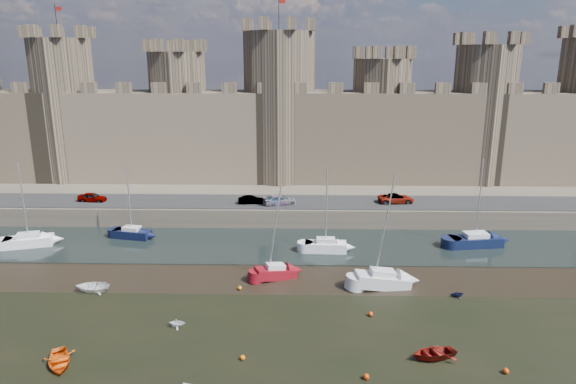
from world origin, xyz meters
The scene contains 25 objects.
ground centered at (0.00, 0.00, 0.00)m, with size 160.00×160.00×0.00m, color black.
water_channel centered at (0.00, 24.00, 0.04)m, with size 160.00×12.00×0.08m, color black.
quay centered at (0.00, 60.00, 1.25)m, with size 160.00×60.00×2.50m, color #4C443A.
road centered at (0.00, 34.00, 2.55)m, with size 160.00×7.00×0.10m, color black.
castle centered at (-0.64, 48.00, 11.67)m, with size 108.50×11.00×29.00m.
car_0 centered at (-23.18, 33.61, 3.15)m, with size 1.55×3.84×1.31m, color gray.
car_1 centered at (-1.28, 33.01, 3.07)m, with size 1.21×3.48×1.15m, color gray.
car_2 centered at (2.62, 32.72, 3.16)m, with size 1.84×4.52×1.31m, color gray.
car_3 centered at (18.40, 33.87, 3.17)m, with size 2.21×4.80×1.33m, color gray.
sailboat_0 centered at (-26.86, 23.04, 0.79)m, with size 5.78×3.54×10.11m.
sailboat_1 centered at (-15.48, 26.08, 0.75)m, with size 4.89×2.71×9.26m.
sailboat_2 centered at (8.31, 22.07, 0.82)m, with size 4.80×1.99×10.25m.
sailboat_3 centered at (26.17, 24.22, 0.81)m, with size 6.33×3.19×10.61m.
sailboat_4 centered at (2.85, 14.75, 0.73)m, with size 4.53×3.13×9.88m.
sailboat_5 centered at (13.41, 12.94, 0.81)m, with size 5.57×2.80×11.51m.
dinghy_0 centered at (-12.25, -0.89, 0.34)m, with size 2.31×0.67×3.24m, color #D9510C.
dinghy_3 centered at (-4.94, 4.86, 0.36)m, with size 1.19×0.73×1.38m, color white.
dinghy_4 centered at (15.36, 0.77, 0.37)m, with size 2.53×0.73×3.54m, color maroon.
dinghy_6 centered at (-14.69, 11.42, 0.32)m, with size 2.22×0.64×3.11m, color silver.
dinghy_7 centered at (20.13, 10.91, 0.33)m, with size 1.08×0.66×1.26m, color black.
buoy_1 centered at (-0.49, 12.00, 0.20)m, with size 0.40×0.40×0.40m, color orange.
buoy_2 centered at (10.01, -1.98, 0.22)m, with size 0.44×0.44×0.44m, color red.
buoy_3 centered at (11.51, 7.07, 0.21)m, with size 0.43×0.43×0.43m, color #D43C09.
buoy_4 centered at (1.07, 0.21, 0.20)m, with size 0.40×0.40×0.40m, color orange.
buoy_5 centered at (20.08, -1.07, 0.22)m, with size 0.44×0.44×0.44m, color #CA3808.
Camera 1 is at (5.22, -33.46, 22.07)m, focal length 32.00 mm.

